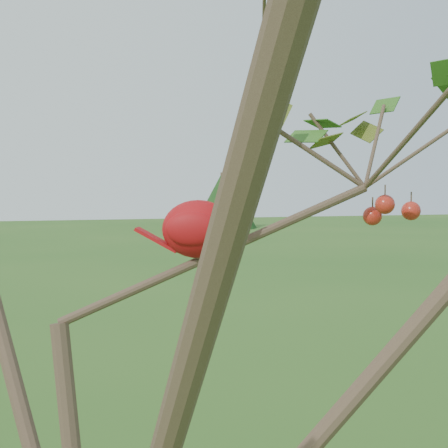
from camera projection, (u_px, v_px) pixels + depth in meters
name	position (u px, v px, depth m)	size (l,w,h in m)	color
crabapple_tree	(106.00, 235.00, 1.04)	(2.35, 2.05, 2.95)	#3D2C20
cardinal	(202.00, 226.00, 1.19)	(0.22, 0.15, 0.16)	#B00F12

